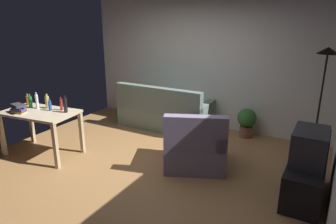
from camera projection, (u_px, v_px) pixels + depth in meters
The scene contains 17 objects.
ground_plane at pixel (147, 165), 4.82m from camera, with size 5.20×4.40×0.02m, color #9E7042.
wall_rear at pixel (204, 61), 6.23m from camera, with size 5.20×0.10×2.70m, color silver.
couch at pixel (164, 114), 6.32m from camera, with size 1.89×0.84×0.92m.
tv_stand at pixel (305, 180), 3.90m from camera, with size 0.44×1.10×0.48m.
tv at pixel (310, 147), 3.76m from camera, with size 0.41×0.60×0.44m.
torchiere_lamp at pixel (325, 74), 4.58m from camera, with size 0.32×0.32×1.81m.
desk at pixel (40, 118), 4.99m from camera, with size 1.27×0.83×0.76m.
potted_plant at pixel (247, 121), 5.81m from camera, with size 0.36×0.36×0.57m.
armchair at pixel (195, 147), 4.66m from camera, with size 1.16×1.13×0.92m.
bottle_amber at pixel (28, 100), 5.28m from camera, with size 0.07×0.07×0.20m.
bottle_green at pixel (30, 102), 5.14m from camera, with size 0.06×0.06×0.23m.
bottle_clear at pixel (37, 101), 5.08m from camera, with size 0.05×0.05×0.28m.
bottle_squat at pixel (47, 102), 5.10m from camera, with size 0.07×0.07×0.25m.
bottle_blue at pixel (50, 105), 4.98m from camera, with size 0.05×0.05×0.20m.
bottle_red at pixel (61, 105), 4.99m from camera, with size 0.04×0.04×0.22m.
bottle_dark at pixel (65, 105), 4.87m from camera, with size 0.06×0.06×0.28m.
book_stack at pixel (18, 108), 4.86m from camera, with size 0.27×0.19×0.14m.
Camera 1 is at (2.40, -3.62, 2.25)m, focal length 32.55 mm.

